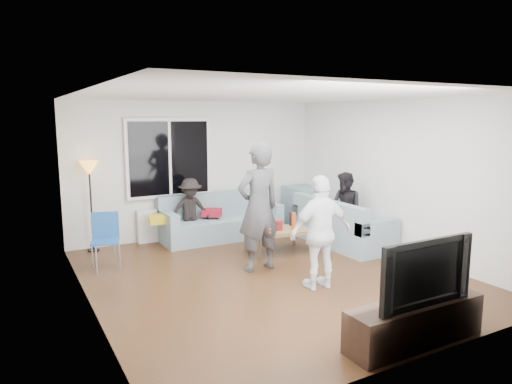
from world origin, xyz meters
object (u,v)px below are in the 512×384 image
player_right (321,232)px  spectator_back (190,210)px  television (418,270)px  sofa_back_section (221,217)px  sofa_right_section (342,221)px  player_left (258,207)px  side_chair (105,242)px  spectator_right (345,209)px  floor_lamp (91,207)px  tv_console (415,323)px  coffee_table (278,241)px

player_right → spectator_back: 3.14m
television → sofa_back_section: bearing=89.9°
player_right → spectator_back: bearing=-72.5°
sofa_right_section → television: 3.78m
player_left → television: size_ratio=1.62×
player_left → side_chair: bearing=-32.8°
player_right → spectator_right: bearing=-133.1°
floor_lamp → player_left: 3.04m
floor_lamp → tv_console: (2.31, -5.06, -0.56)m
coffee_table → side_chair: 2.83m
spectator_right → spectator_back: bearing=-123.7°
tv_console → spectator_back: bearing=97.2°
floor_lamp → player_right: bearing=-54.2°
sofa_right_section → player_left: size_ratio=1.03×
coffee_table → side_chair: (-2.78, 0.49, 0.23)m
sofa_back_section → sofa_right_section: bearing=-39.4°
spectator_back → television: bearing=-76.9°
sofa_back_section → tv_console: size_ratio=1.44×
player_right → television: 1.74m
coffee_table → floor_lamp: 3.26m
side_chair → sofa_right_section: bearing=6.9°
player_right → spectator_right: 2.26m
spectator_right → spectator_back: 2.83m
player_left → player_right: player_left is taller
floor_lamp → sofa_back_section: bearing=-7.2°
coffee_table → sofa_back_section: bearing=109.4°
player_left → player_right: bearing=105.3°
coffee_table → tv_console: tv_console is taller
spectator_right → floor_lamp: bearing=-114.6°
coffee_table → floor_lamp: (-2.78, 1.61, 0.58)m
player_left → player_right: 1.15m
spectator_right → tv_console: (-1.76, -3.26, -0.45)m
sofa_back_section → spectator_right: spectator_right is taller
sofa_back_section → player_right: bearing=-88.4°
sofa_back_section → spectator_back: 0.64m
player_left → tv_console: (0.27, -2.81, -0.75)m
floor_lamp → player_left: bearing=-48.0°
spectator_back → television: size_ratio=1.00×
sofa_right_section → coffee_table: 1.32m
tv_console → sofa_back_section: bearing=89.9°
sofa_back_section → side_chair: (-2.31, -0.83, 0.01)m
sofa_back_section → coffee_table: bearing=-70.6°
tv_console → television: (0.00, 0.00, 0.56)m
coffee_table → tv_console: 3.49m
spectator_right → tv_console: spectator_right is taller
floor_lamp → player_left: (2.03, -2.25, 0.19)m
side_chair → tv_console: bearing=-44.2°
sofa_back_section → television: size_ratio=1.93×
sofa_back_section → television: (-0.01, -4.77, 0.36)m
sofa_right_section → player_left: 2.17m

